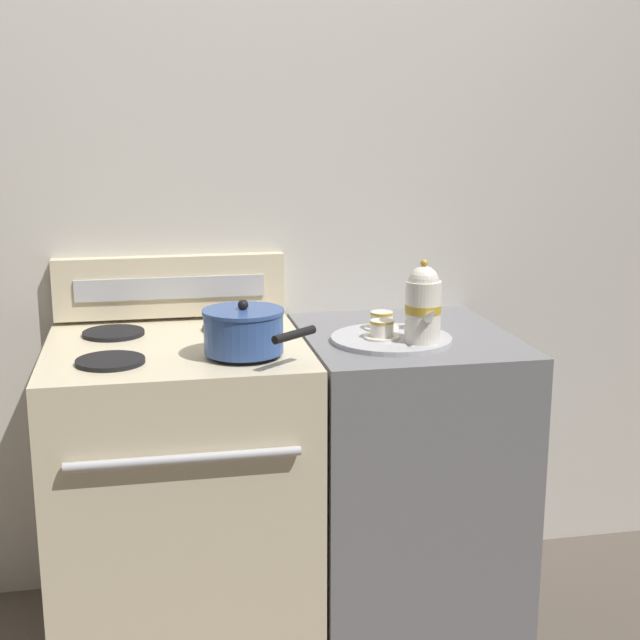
# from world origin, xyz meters

# --- Properties ---
(ground_plane) EXTENTS (6.00, 6.00, 0.00)m
(ground_plane) POSITION_xyz_m (0.00, 0.00, 0.00)
(ground_plane) COLOR brown
(wall_back) EXTENTS (6.00, 0.05, 2.20)m
(wall_back) POSITION_xyz_m (0.00, 0.36, 1.10)
(wall_back) COLOR beige
(wall_back) RESTS_ON ground
(stove) EXTENTS (0.71, 0.70, 0.89)m
(stove) POSITION_xyz_m (-0.30, -0.00, 0.44)
(stove) COLOR beige
(stove) RESTS_ON ground
(control_panel) EXTENTS (0.70, 0.05, 0.19)m
(control_panel) POSITION_xyz_m (-0.30, 0.31, 0.99)
(control_panel) COLOR beige
(control_panel) RESTS_ON stove
(side_counter) EXTENTS (0.59, 0.67, 0.88)m
(side_counter) POSITION_xyz_m (0.36, 0.00, 0.44)
(side_counter) COLOR slate
(side_counter) RESTS_ON ground
(saucepan) EXTENTS (0.28, 0.30, 0.14)m
(saucepan) POSITION_xyz_m (-0.13, -0.15, 0.95)
(saucepan) COLOR #335193
(saucepan) RESTS_ON stove
(serving_tray) EXTENTS (0.34, 0.34, 0.01)m
(serving_tray) POSITION_xyz_m (0.29, -0.07, 0.89)
(serving_tray) COLOR #B2B2B7
(serving_tray) RESTS_ON side_counter
(teapot) EXTENTS (0.10, 0.16, 0.23)m
(teapot) POSITION_xyz_m (0.36, -0.15, 1.00)
(teapot) COLOR white
(teapot) RESTS_ON serving_tray
(teacup_left) EXTENTS (0.10, 0.10, 0.05)m
(teacup_left) POSITION_xyz_m (0.26, -0.09, 0.92)
(teacup_left) COLOR white
(teacup_left) RESTS_ON serving_tray
(teacup_right) EXTENTS (0.10, 0.10, 0.05)m
(teacup_right) POSITION_xyz_m (0.29, 0.02, 0.92)
(teacup_right) COLOR white
(teacup_right) RESTS_ON serving_tray
(creamer_jug) EXTENTS (0.07, 0.07, 0.07)m
(creamer_jug) POSITION_xyz_m (0.40, -0.01, 0.93)
(creamer_jug) COLOR white
(creamer_jug) RESTS_ON serving_tray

